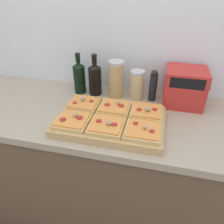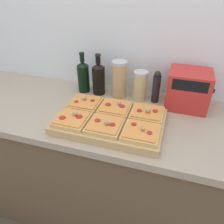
# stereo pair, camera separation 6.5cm
# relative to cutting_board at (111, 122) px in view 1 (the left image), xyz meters

# --- Properties ---
(wall_back) EXTENTS (6.00, 0.06, 2.50)m
(wall_back) POSITION_rel_cutting_board_xyz_m (-0.03, 0.47, 0.34)
(wall_back) COLOR silver
(wall_back) RESTS_ON ground_plane
(kitchen_counter) EXTENTS (2.63, 0.67, 0.89)m
(kitchen_counter) POSITION_rel_cutting_board_xyz_m (-0.03, 0.11, -0.46)
(kitchen_counter) COLOR brown
(kitchen_counter) RESTS_ON ground_plane
(cutting_board) EXTENTS (0.54, 0.35, 0.04)m
(cutting_board) POSITION_rel_cutting_board_xyz_m (0.00, 0.00, 0.00)
(cutting_board) COLOR tan
(cutting_board) RESTS_ON kitchen_counter
(pizza_slice_back_left) EXTENTS (0.16, 0.16, 0.05)m
(pizza_slice_back_left) POSITION_rel_cutting_board_xyz_m (-0.17, 0.08, 0.03)
(pizza_slice_back_left) COLOR tan
(pizza_slice_back_left) RESTS_ON cutting_board
(pizza_slice_back_center) EXTENTS (0.16, 0.16, 0.05)m
(pizza_slice_back_center) POSITION_rel_cutting_board_xyz_m (0.00, 0.08, 0.03)
(pizza_slice_back_center) COLOR tan
(pizza_slice_back_center) RESTS_ON cutting_board
(pizza_slice_back_right) EXTENTS (0.16, 0.16, 0.05)m
(pizza_slice_back_right) POSITION_rel_cutting_board_xyz_m (0.17, 0.08, 0.03)
(pizza_slice_back_right) COLOR tan
(pizza_slice_back_right) RESTS_ON cutting_board
(pizza_slice_front_left) EXTENTS (0.16, 0.16, 0.05)m
(pizza_slice_front_left) POSITION_rel_cutting_board_xyz_m (-0.17, -0.08, 0.03)
(pizza_slice_front_left) COLOR tan
(pizza_slice_front_left) RESTS_ON cutting_board
(pizza_slice_front_center) EXTENTS (0.16, 0.16, 0.05)m
(pizza_slice_front_center) POSITION_rel_cutting_board_xyz_m (0.00, -0.08, 0.03)
(pizza_slice_front_center) COLOR tan
(pizza_slice_front_center) RESTS_ON cutting_board
(pizza_slice_front_right) EXTENTS (0.16, 0.16, 0.05)m
(pizza_slice_front_right) POSITION_rel_cutting_board_xyz_m (0.17, -0.08, 0.03)
(pizza_slice_front_right) COLOR tan
(pizza_slice_front_right) RESTS_ON cutting_board
(olive_oil_bottle) EXTENTS (0.08, 0.08, 0.26)m
(olive_oil_bottle) POSITION_rel_cutting_board_xyz_m (-0.28, 0.32, 0.09)
(olive_oil_bottle) COLOR black
(olive_oil_bottle) RESTS_ON kitchen_counter
(wine_bottle) EXTENTS (0.08, 0.08, 0.26)m
(wine_bottle) POSITION_rel_cutting_board_xyz_m (-0.18, 0.32, 0.09)
(wine_bottle) COLOR black
(wine_bottle) RESTS_ON kitchen_counter
(grain_jar_tall) EXTENTS (0.09, 0.09, 0.23)m
(grain_jar_tall) POSITION_rel_cutting_board_xyz_m (-0.04, 0.32, 0.10)
(grain_jar_tall) COLOR tan
(grain_jar_tall) RESTS_ON kitchen_counter
(grain_jar_short) EXTENTS (0.09, 0.09, 0.18)m
(grain_jar_short) POSITION_rel_cutting_board_xyz_m (0.09, 0.32, 0.07)
(grain_jar_short) COLOR tan
(grain_jar_short) RESTS_ON kitchen_counter
(pepper_mill) EXTENTS (0.05, 0.05, 0.20)m
(pepper_mill) POSITION_rel_cutting_board_xyz_m (0.18, 0.32, 0.08)
(pepper_mill) COLOR black
(pepper_mill) RESTS_ON kitchen_counter
(toaster_oven) EXTENTS (0.25, 0.20, 0.22)m
(toaster_oven) POSITION_rel_cutting_board_xyz_m (0.36, 0.31, 0.09)
(toaster_oven) COLOR red
(toaster_oven) RESTS_ON kitchen_counter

